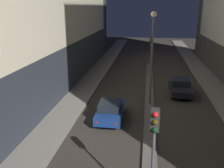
{
  "coord_description": "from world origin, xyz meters",
  "views": [
    {
      "loc": [
        -0.38,
        -4.34,
        8.31
      ],
      "look_at": [
        -3.93,
        20.42,
        0.5
      ],
      "focal_mm": 40.0,
      "sensor_mm": 36.0,
      "label": 1
    }
  ],
  "objects_px": {
    "traffic_light_near": "(154,140)",
    "street_lamp": "(152,44)",
    "traffic_light_mid": "(151,47)",
    "car_left_lane": "(110,110)",
    "car_right_lane": "(180,87)"
  },
  "relations": [
    {
      "from": "car_left_lane",
      "to": "street_lamp",
      "type": "bearing_deg",
      "value": 50.33
    },
    {
      "from": "street_lamp",
      "to": "car_left_lane",
      "type": "relative_size",
      "value": 1.92
    },
    {
      "from": "street_lamp",
      "to": "car_left_lane",
      "type": "distance_m",
      "value": 6.51
    },
    {
      "from": "traffic_light_near",
      "to": "car_left_lane",
      "type": "height_order",
      "value": "traffic_light_near"
    },
    {
      "from": "traffic_light_near",
      "to": "street_lamp",
      "type": "height_order",
      "value": "street_lamp"
    },
    {
      "from": "traffic_light_mid",
      "to": "car_left_lane",
      "type": "xyz_separation_m",
      "value": [
        -2.96,
        -13.87,
        -2.76
      ]
    },
    {
      "from": "traffic_light_near",
      "to": "traffic_light_mid",
      "type": "height_order",
      "value": "same"
    },
    {
      "from": "street_lamp",
      "to": "car_left_lane",
      "type": "bearing_deg",
      "value": -129.67
    },
    {
      "from": "traffic_light_mid",
      "to": "car_left_lane",
      "type": "bearing_deg",
      "value": -102.07
    },
    {
      "from": "traffic_light_mid",
      "to": "car_right_lane",
      "type": "xyz_separation_m",
      "value": [
        2.96,
        -7.06,
        -2.79
      ]
    },
    {
      "from": "traffic_light_mid",
      "to": "car_left_lane",
      "type": "relative_size",
      "value": 1.14
    },
    {
      "from": "traffic_light_near",
      "to": "street_lamp",
      "type": "distance_m",
      "value": 12.5
    },
    {
      "from": "car_left_lane",
      "to": "traffic_light_near",
      "type": "bearing_deg",
      "value": -71.36
    },
    {
      "from": "traffic_light_mid",
      "to": "street_lamp",
      "type": "height_order",
      "value": "street_lamp"
    },
    {
      "from": "car_right_lane",
      "to": "street_lamp",
      "type": "bearing_deg",
      "value": -132.5
    }
  ]
}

